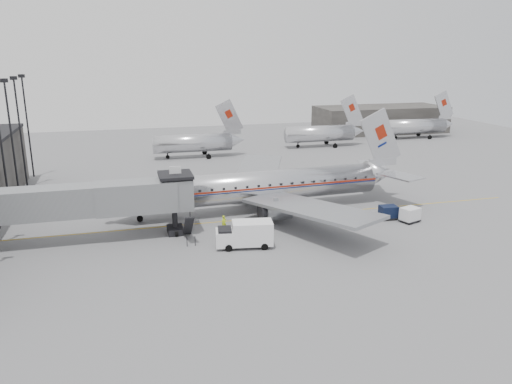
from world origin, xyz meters
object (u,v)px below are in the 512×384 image
baggage_cart_white (410,214)px  baggage_cart_navy (388,212)px  airliner (263,186)px  service_van (245,234)px  ramp_worker (224,223)px

baggage_cart_white → baggage_cart_navy: bearing=121.2°
airliner → service_van: airliner is taller
baggage_cart_white → ramp_worker: ramp_worker is taller
ramp_worker → baggage_cart_navy: bearing=-24.0°
airliner → ramp_worker: size_ratio=21.86×
airliner → ramp_worker: bearing=-137.5°
airliner → baggage_cart_navy: airliner is taller
service_van → baggage_cart_white: 19.75m
service_van → baggage_cart_white: service_van is taller
baggage_cart_navy → baggage_cart_white: bearing=-36.8°
service_van → baggage_cart_white: size_ratio=2.31×
service_van → airliner: bearing=74.8°
airliner → ramp_worker: (-6.02, -6.03, -2.10)m
ramp_worker → baggage_cart_white: bearing=-28.0°
baggage_cart_navy → baggage_cart_white: baggage_cart_white is taller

